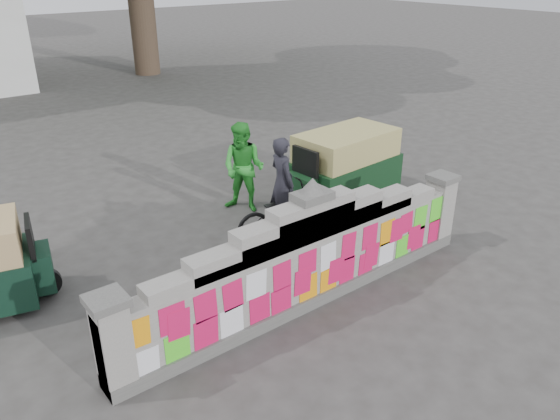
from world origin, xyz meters
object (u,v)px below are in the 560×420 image
at_px(cyclist_bike, 282,212).
at_px(rickshaw_right, 343,165).
at_px(pedestrian, 244,168).
at_px(cyclist_rider, 282,195).

height_order(cyclist_bike, rickshaw_right, rickshaw_right).
xyz_separation_m(cyclist_bike, rickshaw_right, (2.08, 0.56, 0.28)).
relative_size(cyclist_bike, pedestrian, 1.02).
relative_size(cyclist_bike, rickshaw_right, 0.69).
distance_m(cyclist_bike, cyclist_rider, 0.34).
height_order(cyclist_rider, pedestrian, pedestrian).
bearing_deg(pedestrian, cyclist_rider, -37.28).
bearing_deg(rickshaw_right, cyclist_bike, 11.08).
bearing_deg(cyclist_rider, cyclist_bike, 0.00).
distance_m(pedestrian, rickshaw_right, 2.13).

